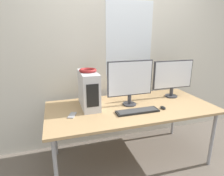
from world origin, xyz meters
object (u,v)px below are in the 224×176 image
object	(u,v)px
monitor_main	(130,80)
keyboard	(137,111)
cell_phone	(72,115)
headphones	(88,70)
mouse	(163,108)
monitor_right_near	(173,76)
pc_tower	(89,89)

from	to	relation	value
monitor_main	keyboard	bearing A→B (deg)	-90.73
monitor_main	cell_phone	world-z (taller)	monitor_main
headphones	monitor_main	world-z (taller)	monitor_main
headphones	mouse	bearing A→B (deg)	-22.33
monitor_right_near	keyboard	distance (m)	0.80
monitor_right_near	keyboard	world-z (taller)	monitor_right_near
pc_tower	cell_phone	bearing A→B (deg)	-136.71
pc_tower	headphones	xyz separation A→B (m)	(0.00, 0.00, 0.23)
monitor_main	mouse	distance (m)	0.49
monitor_main	mouse	size ratio (longest dim) A/B	6.42
monitor_right_near	cell_phone	distance (m)	1.42
monitor_right_near	cell_phone	bearing A→B (deg)	-170.62
headphones	keyboard	world-z (taller)	headphones
monitor_main	mouse	world-z (taller)	monitor_main
monitor_right_near	mouse	size ratio (longest dim) A/B	6.64
monitor_main	cell_phone	distance (m)	0.77
headphones	keyboard	bearing A→B (deg)	-34.63
headphones	monitor_right_near	world-z (taller)	monitor_right_near
headphones	mouse	world-z (taller)	headphones
pc_tower	cell_phone	size ratio (longest dim) A/B	3.06
cell_phone	pc_tower	bearing A→B (deg)	65.23
keyboard	monitor_main	bearing A→B (deg)	89.27
pc_tower	keyboard	bearing A→B (deg)	-34.56
monitor_right_near	cell_phone	xyz separation A→B (m)	(-1.37, -0.23, -0.28)
headphones	monitor_main	xyz separation A→B (m)	(0.48, -0.10, -0.13)
pc_tower	mouse	bearing A→B (deg)	-22.28
monitor_main	monitor_right_near	distance (m)	0.68
pc_tower	headphones	world-z (taller)	headphones
pc_tower	monitor_right_near	xyz separation A→B (m)	(1.15, 0.02, 0.08)
mouse	cell_phone	bearing A→B (deg)	173.29
headphones	cell_phone	world-z (taller)	headphones
pc_tower	mouse	xyz separation A→B (m)	(0.80, -0.33, -0.20)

